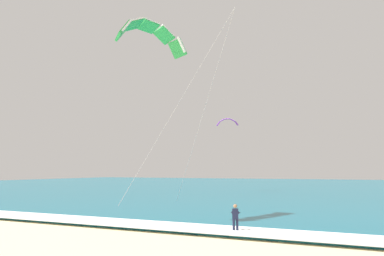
# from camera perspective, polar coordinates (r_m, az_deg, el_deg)

# --- Properties ---
(sea) EXTENTS (200.00, 120.00, 0.20)m
(sea) POSITION_cam_1_polar(r_m,az_deg,el_deg) (78.48, 19.50, -9.25)
(sea) COLOR #146075
(sea) RESTS_ON ground
(surf_foam) EXTENTS (200.00, 2.96, 0.04)m
(surf_foam) POSITION_cam_1_polar(r_m,az_deg,el_deg) (20.18, 8.44, -16.72)
(surf_foam) COLOR white
(surf_foam) RESTS_ON sea
(surfboard) EXTENTS (0.76, 1.46, 0.09)m
(surfboard) POSITION_cam_1_polar(r_m,az_deg,el_deg) (20.36, 7.32, -17.21)
(surfboard) COLOR yellow
(surfboard) RESTS_ON ground
(kitesurfer) EXTENTS (0.60, 0.60, 1.69)m
(kitesurfer) POSITION_cam_1_polar(r_m,az_deg,el_deg) (20.24, 7.28, -14.65)
(kitesurfer) COLOR #191E38
(kitesurfer) RESTS_ON ground
(kite_primary) EXTENTS (9.25, 6.27, 14.23)m
(kite_primary) POSITION_cam_1_polar(r_m,az_deg,el_deg) (28.16, -6.89, 15.47)
(kite_primary) COLOR green
(kite_distant) EXTENTS (3.74, 1.66, 1.38)m
(kite_distant) POSITION_cam_1_polar(r_m,az_deg,el_deg) (58.78, 5.95, 1.14)
(kite_distant) COLOR purple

